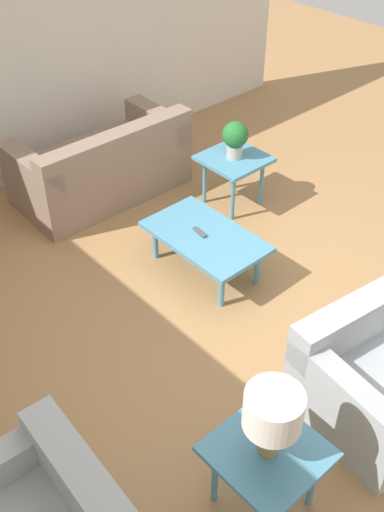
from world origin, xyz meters
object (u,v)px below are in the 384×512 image
object	(u,v)px
sofa	(103,167)
table_lamp	(273,414)
side_table_plant	(234,163)
potted_plant	(235,137)
armchair	(379,378)
side_table_lamp	(267,458)
coffee_table	(205,239)

from	to	relation	value
sofa	table_lamp	bearing A→B (deg)	69.97
side_table_plant	potted_plant	bearing A→B (deg)	90.00
armchair	side_table_lamp	bearing A→B (deg)	-173.59
coffee_table	potted_plant	size ratio (longest dim) A/B	2.88
potted_plant	table_lamp	xyz separation A→B (m)	(-2.43, 2.17, 0.12)
coffee_table	table_lamp	size ratio (longest dim) A/B	2.23
side_table_lamp	table_lamp	world-z (taller)	table_lamp
armchair	table_lamp	xyz separation A→B (m)	(0.03, 1.10, 0.58)
sofa	table_lamp	distance (m)	3.72
coffee_table	potted_plant	bearing A→B (deg)	-57.57
armchair	side_table_plant	size ratio (longest dim) A/B	1.84
coffee_table	side_table_plant	world-z (taller)	side_table_plant
side_table_plant	armchair	bearing A→B (deg)	156.44
sofa	armchair	world-z (taller)	sofa
sofa	armchair	bearing A→B (deg)	87.32
sofa	side_table_plant	world-z (taller)	sofa
side_table_lamp	table_lamp	xyz separation A→B (m)	(-0.00, -0.00, 0.40)
potted_plant	table_lamp	size ratio (longest dim) A/B	0.78
armchair	coffee_table	world-z (taller)	armchair
sofa	coffee_table	distance (m)	1.61
sofa	side_table_plant	distance (m)	1.34
table_lamp	potted_plant	bearing A→B (deg)	-41.79
coffee_table	side_table_plant	xyz separation A→B (m)	(0.59, -0.94, 0.12)
sofa	table_lamp	size ratio (longest dim) A/B	3.65
sofa	potted_plant	bearing A→B (deg)	131.21
sofa	coffee_table	world-z (taller)	sofa
side_table_lamp	coffee_table	bearing A→B (deg)	-33.93
armchair	side_table_plant	bearing A→B (deg)	74.37
side_table_lamp	armchair	bearing A→B (deg)	-91.52
armchair	potted_plant	xyz separation A→B (m)	(2.45, -1.07, 0.46)
armchair	side_table_plant	world-z (taller)	armchair
sofa	side_table_plant	bearing A→B (deg)	131.21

